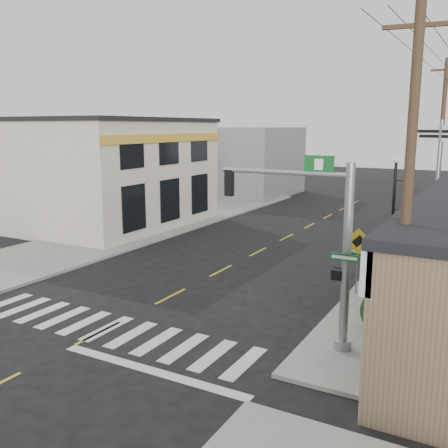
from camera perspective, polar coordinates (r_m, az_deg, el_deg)
The scene contains 16 objects.
ground at distance 16.77m, azimuth -14.14°, elevation -11.99°, with size 140.00×140.00×0.00m, color black.
sidewalk_right at distance 25.04m, azimuth 24.02°, elevation -4.74°, with size 6.00×38.00×0.13m, color gray.
sidewalk_left at distance 31.83m, azimuth -10.13°, elevation -0.72°, with size 6.00×38.00×0.13m, color gray.
center_line at distance 22.88m, azimuth -0.35°, elevation -5.35°, with size 0.12×56.00×0.01m, color gold.
crosswalk at distance 17.04m, azimuth -13.20°, elevation -11.55°, with size 11.00×2.20×0.01m, color silver.
left_building at distance 34.71m, azimuth -14.45°, elevation 5.65°, with size 12.00×12.00×6.80m, color beige.
bldg_distant_left at distance 48.42m, azimuth 2.19°, elevation 7.19°, with size 9.00×10.00×6.40m, color gray.
traffic_signal_pole at distance 14.46m, azimuth 11.41°, elevation -1.24°, with size 4.39×0.37×5.56m.
guide_sign at distance 20.02m, azimuth 15.62°, elevation -3.06°, with size 1.40×0.13×2.44m.
fire_hydrant at distance 17.39m, azimuth 20.04°, elevation -9.55°, with size 0.24×0.24×0.78m.
ped_crossing_sign at distance 19.60m, azimuth 15.06°, elevation -2.77°, with size 1.01×0.07×2.59m.
lamp_post at distance 23.49m, azimuth 18.95°, elevation 2.10°, with size 0.65×0.51×5.03m.
dance_center_sign at distance 28.81m, azimuth 23.42°, elevation 7.60°, with size 3.15×0.20×6.70m.
shrub_front at distance 16.91m, azimuth 17.75°, elevation -9.54°, with size 1.45×1.45×1.09m, color #173513.
utility_pole_near at distance 12.42m, azimuth 20.21°, elevation 2.66°, with size 1.59×0.24×9.12m.
utility_pole_far at distance 32.81m, azimuth 23.51°, elevation 8.28°, with size 1.79×0.27×10.27m.
Camera 1 is at (10.73, -11.14, 6.48)m, focal length 40.00 mm.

